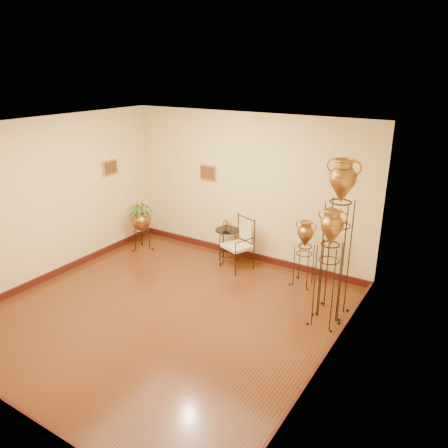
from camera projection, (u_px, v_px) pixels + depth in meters
The scene contains 8 objects.
ground at pixel (165, 313), 6.69m from camera, with size 5.00×5.00×0.00m, color #573014.
room_shell at pixel (160, 205), 6.11m from camera, with size 5.02×5.02×2.81m.
amphora_tall at pixel (337, 239), 6.25m from camera, with size 0.59×0.59×2.42m.
amphora_mid at pixel (328, 267), 6.13m from camera, with size 0.52×0.52×1.78m.
amphora_short at pixel (304, 253), 7.39m from camera, with size 0.40×0.40×1.17m.
planter_urn at pixel (141, 218), 8.82m from camera, with size 0.84×0.84×1.19m.
armchair at pixel (237, 244), 8.01m from camera, with size 0.69×0.67×0.96m.
side_table at pixel (227, 244), 8.38m from camera, with size 0.57×0.57×0.82m.
Camera 1 is at (3.86, -4.45, 3.57)m, focal length 35.00 mm.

